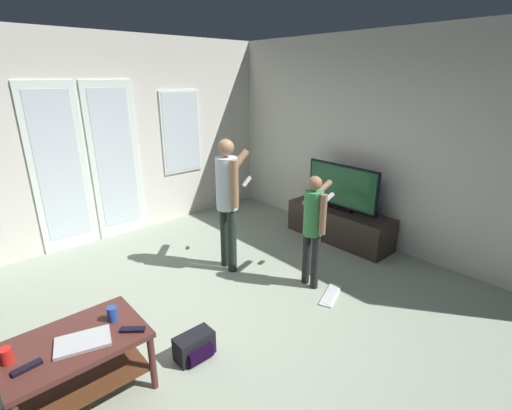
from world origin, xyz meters
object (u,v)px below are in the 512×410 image
(person_child, at_px, (314,222))
(tv_remote_black, at_px, (133,330))
(dvd_remote_slim, at_px, (27,367))
(laptop_closed, at_px, (83,342))
(loose_keyboard, at_px, (331,295))
(coffee_table, at_px, (77,355))
(cup_by_laptop, at_px, (6,356))
(cup_near_edge, at_px, (112,314))
(person_adult, at_px, (228,194))
(backpack, at_px, (195,346))
(flat_screen_tv, at_px, (342,187))
(tv_stand, at_px, (339,225))

(person_child, relative_size, tv_remote_black, 7.39)
(person_child, bearing_deg, dvd_remote_slim, 179.76)
(laptop_closed, bearing_deg, loose_keyboard, 8.73)
(coffee_table, height_order, cup_by_laptop, cup_by_laptop)
(cup_near_edge, distance_m, cup_by_laptop, 0.67)
(person_adult, height_order, backpack, person_adult)
(cup_by_laptop, height_order, tv_remote_black, cup_by_laptop)
(person_adult, height_order, person_child, person_adult)
(person_adult, relative_size, backpack, 4.87)
(laptop_closed, distance_m, cup_near_edge, 0.28)
(backpack, xyz_separation_m, loose_keyboard, (1.56, -0.20, -0.09))
(cup_near_edge, xyz_separation_m, dvd_remote_slim, (-0.58, -0.12, -0.04))
(tv_remote_black, bearing_deg, flat_screen_tv, 49.57)
(coffee_table, height_order, person_adult, person_adult)
(tv_stand, height_order, dvd_remote_slim, dvd_remote_slim)
(tv_remote_black, bearing_deg, laptop_closed, -159.69)
(person_child, bearing_deg, tv_remote_black, -177.80)
(tv_stand, xyz_separation_m, cup_near_edge, (-3.33, -0.38, 0.33))
(coffee_table, relative_size, tv_remote_black, 5.37)
(tv_stand, xyz_separation_m, tv_remote_black, (-3.27, -0.60, 0.28))
(person_child, distance_m, laptop_closed, 2.37)
(coffee_table, xyz_separation_m, tv_stand, (3.61, 0.42, -0.13))
(backpack, height_order, loose_keyboard, backpack)
(flat_screen_tv, xyz_separation_m, loose_keyboard, (-1.23, -0.82, -0.77))
(tv_stand, bearing_deg, loose_keyboard, -146.41)
(flat_screen_tv, distance_m, loose_keyboard, 1.67)
(flat_screen_tv, relative_size, person_adult, 0.70)
(person_child, height_order, cup_near_edge, person_child)
(coffee_table, distance_m, person_adult, 2.20)
(loose_keyboard, relative_size, dvd_remote_slim, 2.69)
(backpack, xyz_separation_m, dvd_remote_slim, (-1.12, 0.11, 0.40))
(person_adult, height_order, laptop_closed, person_adult)
(person_child, xyz_separation_m, cup_by_laptop, (-2.78, 0.15, -0.21))
(coffee_table, bearing_deg, cup_by_laptop, 172.35)
(tv_stand, xyz_separation_m, loose_keyboard, (-1.23, -0.82, -0.22))
(loose_keyboard, distance_m, dvd_remote_slim, 2.75)
(flat_screen_tv, height_order, cup_near_edge, flat_screen_tv)
(person_child, xyz_separation_m, dvd_remote_slim, (-2.70, 0.01, -0.25))
(flat_screen_tv, height_order, dvd_remote_slim, flat_screen_tv)
(backpack, bearing_deg, cup_near_edge, 156.46)
(tv_stand, relative_size, cup_by_laptop, 14.43)
(cup_by_laptop, bearing_deg, backpack, -11.93)
(loose_keyboard, distance_m, cup_by_laptop, 2.85)
(person_adult, relative_size, cup_near_edge, 14.14)
(cup_by_laptop, height_order, dvd_remote_slim, cup_by_laptop)
(cup_by_laptop, bearing_deg, tv_stand, 5.22)
(tv_stand, height_order, loose_keyboard, tv_stand)
(person_adult, distance_m, loose_keyboard, 1.58)
(person_adult, bearing_deg, tv_stand, -13.20)
(tv_remote_black, bearing_deg, cup_near_edge, 143.95)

